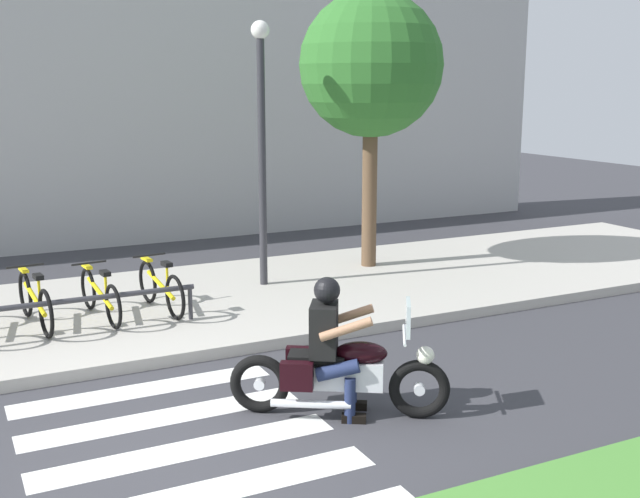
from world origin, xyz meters
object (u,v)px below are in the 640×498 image
bicycle_3 (161,287)px  motorcycle (340,373)px  street_lamp (262,132)px  bike_rack (75,303)px  rider (332,337)px  bicycle_1 (35,301)px  tree_near_rack (371,66)px  bicycle_2 (100,295)px

bicycle_3 → motorcycle: bearing=-79.1°
bicycle_3 → street_lamp: bearing=22.4°
motorcycle → bike_rack: size_ratio=0.63×
rider → street_lamp: size_ratio=0.34×
motorcycle → bicycle_1: motorcycle is taller
rider → tree_near_rack: 6.62m
bicycle_2 → bike_rack: bicycle_2 is taller
bike_rack → motorcycle: bearing=-59.3°
motorcycle → bicycle_2: 4.22m
bicycle_3 → tree_near_rack: tree_near_rack is taller
motorcycle → bike_rack: (-2.00, 3.36, 0.11)m
bicycle_2 → bicycle_3: size_ratio=1.02×
bicycle_3 → bike_rack: (-1.24, -0.55, 0.07)m
motorcycle → bicycle_3: bearing=100.9°
bicycle_2 → bike_rack: (-0.41, -0.56, 0.08)m
bicycle_1 → tree_near_rack: bearing=11.7°
bicycle_1 → bike_rack: bicycle_1 is taller
bike_rack → street_lamp: street_lamp is taller
street_lamp → bicycle_3: bearing=-157.6°
bike_rack → bicycle_2: bearing=53.3°
bike_rack → tree_near_rack: size_ratio=0.65×
bicycle_3 → rider: bearing=-79.9°
rider → bike_rack: 3.85m
bicycle_1 → rider: bearing=-58.8°
rider → bike_rack: bearing=120.2°
rider → bicycle_2: (-1.52, 3.87, -0.33)m
bicycle_1 → bicycle_3: 1.66m
bike_rack → tree_near_rack: tree_near_rack is taller
bicycle_2 → bike_rack: bearing=-126.7°
bike_rack → street_lamp: bearing=23.1°
rider → bicycle_3: bearing=100.1°
bicycle_2 → street_lamp: (2.69, 0.77, 2.06)m
bicycle_2 → bicycle_1: bearing=-179.9°
bike_rack → tree_near_rack: 6.27m
street_lamp → tree_near_rack: tree_near_rack is taller
bicycle_2 → tree_near_rack: 5.84m
bicycle_3 → tree_near_rack: 5.17m
bicycle_1 → tree_near_rack: 6.53m
bicycle_1 → bicycle_3: bicycle_1 is taller
bicycle_1 → bicycle_3: (1.66, -0.00, -0.00)m
rider → bicycle_2: bearing=111.4°
bicycle_2 → bicycle_3: bearing=-0.1°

